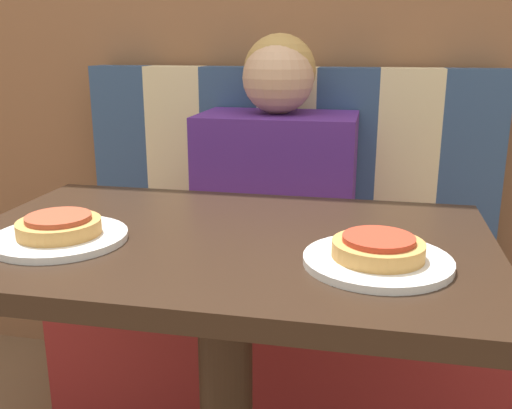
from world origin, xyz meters
TOP-DOWN VIEW (x-y plane):
  - booth_seat at (0.00, 0.55)m, footprint 1.19×0.45m
  - booth_backrest at (-0.00, 0.73)m, footprint 1.19×0.09m
  - dining_table at (0.00, 0.00)m, footprint 0.92×0.58m
  - person at (0.00, 0.55)m, footprint 0.41×0.26m
  - plate_left at (-0.26, -0.08)m, footprint 0.22×0.22m
  - plate_right at (0.26, -0.08)m, footprint 0.22×0.22m
  - pizza_left at (-0.26, -0.08)m, footprint 0.14×0.14m
  - pizza_right at (0.26, -0.08)m, footprint 0.14×0.14m

SIDE VIEW (x-z plane):
  - booth_seat at x=0.00m, z-range 0.00..0.43m
  - dining_table at x=0.00m, z-range 0.25..1.00m
  - booth_backrest at x=0.00m, z-range 0.43..1.01m
  - person at x=0.00m, z-range 0.39..1.06m
  - plate_left at x=-0.26m, z-range 0.75..0.76m
  - plate_right at x=0.26m, z-range 0.75..0.76m
  - pizza_left at x=-0.26m, z-range 0.76..0.79m
  - pizza_right at x=0.26m, z-range 0.76..0.79m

